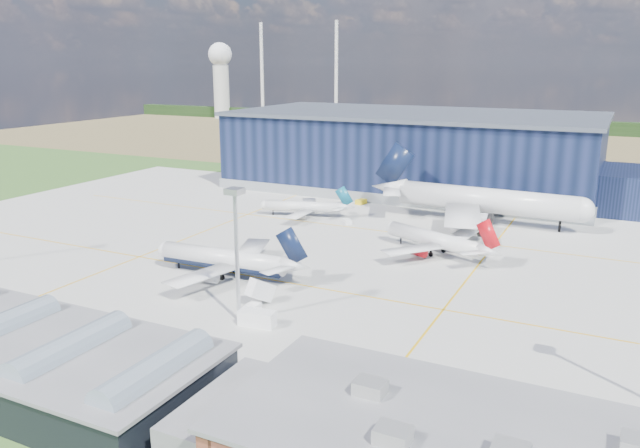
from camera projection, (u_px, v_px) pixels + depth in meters
The scene contains 19 objects.
ground at pixel (277, 263), 136.52m from camera, with size 600.00×600.00×0.00m, color #2A5620.
apron at pixel (298, 251), 145.19m from camera, with size 220.00×160.00×0.08m.
farmland at pixel (487, 146), 327.40m from camera, with size 600.00×220.00×0.01m, color brown.
treeline at pixel (514, 125), 395.80m from camera, with size 600.00×8.00×8.00m, color black.
horizon_dressing at pixel (252, 73), 465.22m from camera, with size 440.20×18.00×70.00m.
hangar at pixel (421, 155), 214.64m from camera, with size 145.00×62.00×26.10m.
glass_concourse at pixel (18, 353), 86.29m from camera, with size 78.00×23.00×8.60m.
light_mast_center at pixel (236, 233), 102.31m from camera, with size 2.60×2.60×23.00m.
airliner_navy at pixel (223, 249), 127.04m from camera, with size 35.82×35.04×11.68m, color silver, non-canonical shape.
airliner_red at pixel (435, 231), 141.89m from camera, with size 32.48×31.77×10.59m, color silver, non-canonical shape.
airliner_widebody at pixel (487, 188), 167.31m from camera, with size 61.16×59.83×19.94m, color silver, non-canonical shape.
airliner_regional at pixel (302, 201), 176.43m from camera, with size 27.40×26.80×8.93m, color silver, non-canonical shape.
gse_tug_b at pixel (218, 259), 137.15m from camera, with size 2.05×3.08×1.33m, color yellow.
gse_van_a at pixel (257, 318), 103.80m from camera, with size 2.66×6.10×2.66m, color white.
gse_tug_c at pixel (361, 202), 192.63m from camera, with size 2.14×3.43×1.50m, color yellow.
gse_cart_b at pixel (347, 222), 169.25m from camera, with size 1.91×2.87×1.24m, color white.
gse_van_c at pixel (408, 409), 76.86m from camera, with size 2.44×5.09×2.44m, color white.
airstair at pixel (261, 296), 113.04m from camera, with size 2.06×5.15×3.30m, color white.
car_b at pixel (398, 420), 75.50m from camera, with size 1.38×3.97×1.31m, color #99999E.
Camera 1 is at (66.02, -112.31, 42.78)m, focal length 35.00 mm.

